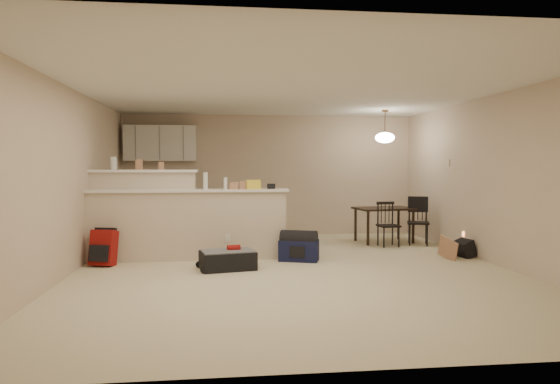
{
  "coord_description": "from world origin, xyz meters",
  "views": [
    {
      "loc": [
        -0.97,
        -6.86,
        1.45
      ],
      "look_at": [
        -0.1,
        0.7,
        1.05
      ],
      "focal_mm": 32.0,
      "sensor_mm": 36.0,
      "label": 1
    }
  ],
  "objects": [
    {
      "name": "navy_duffel",
      "position": [
        0.18,
        0.61,
        0.16
      ],
      "size": [
        0.66,
        0.49,
        0.32
      ],
      "primitive_type": "cube",
      "rotation": [
        0.0,
        0.0,
        -0.32
      ],
      "color": "#12163A",
      "rests_on": "ground"
    },
    {
      "name": "breakfast_bar",
      "position": [
        -1.76,
        0.98,
        0.61
      ],
      "size": [
        3.08,
        0.58,
        1.39
      ],
      "color": "beige",
      "rests_on": "ground"
    },
    {
      "name": "black_daypack",
      "position": [
        2.84,
        0.61,
        0.13
      ],
      "size": [
        0.28,
        0.34,
        0.27
      ],
      "primitive_type": "cube",
      "rotation": [
        0.0,
        0.0,
        1.81
      ],
      "color": "black",
      "rests_on": "ground"
    },
    {
      "name": "pendant_lamp",
      "position": [
        2.07,
        2.26,
        1.99
      ],
      "size": [
        0.36,
        0.36,
        0.62
      ],
      "color": "brown",
      "rests_on": "room"
    },
    {
      "name": "cereal_box",
      "position": [
        -2.27,
        1.12,
        1.47
      ],
      "size": [
        0.1,
        0.07,
        0.16
      ],
      "primitive_type": "cube",
      "color": "#AC7958",
      "rests_on": "breakfast_bar"
    },
    {
      "name": "jar",
      "position": [
        -2.65,
        1.12,
        1.49
      ],
      "size": [
        0.1,
        0.1,
        0.2
      ],
      "primitive_type": "cylinder",
      "color": "silver",
      "rests_on": "breakfast_bar"
    },
    {
      "name": "small_box",
      "position": [
        -1.92,
        1.12,
        1.45
      ],
      "size": [
        0.08,
        0.06,
        0.12
      ],
      "primitive_type": "cube",
      "color": "#AC7958",
      "rests_on": "breakfast_bar"
    },
    {
      "name": "extra_item_y",
      "position": [
        -0.66,
        0.9,
        1.15
      ],
      "size": [
        0.1,
        0.1,
        0.12
      ],
      "primitive_type": "cube",
      "color": "#AC7958",
      "rests_on": "breakfast_bar"
    },
    {
      "name": "upper_cabinets",
      "position": [
        -2.2,
        3.32,
        1.9
      ],
      "size": [
        1.4,
        0.34,
        0.7
      ],
      "primitive_type": "cube",
      "color": "white",
      "rests_on": "room"
    },
    {
      "name": "kitchen_counter",
      "position": [
        -2.0,
        3.19,
        0.45
      ],
      "size": [
        1.8,
        0.6,
        0.9
      ],
      "primitive_type": "cube",
      "color": "white",
      "rests_on": "ground"
    },
    {
      "name": "thermostat",
      "position": [
        2.98,
        1.55,
        1.5
      ],
      "size": [
        0.02,
        0.12,
        0.12
      ],
      "primitive_type": "cube",
      "color": "beige",
      "rests_on": "room"
    },
    {
      "name": "room",
      "position": [
        0.0,
        0.0,
        1.25
      ],
      "size": [
        7.0,
        7.02,
        2.5
      ],
      "color": "beige",
      "rests_on": "ground"
    },
    {
      "name": "red_backpack",
      "position": [
        -2.7,
        0.57,
        0.26
      ],
      "size": [
        0.39,
        0.29,
        0.51
      ],
      "primitive_type": "cube",
      "rotation": [
        0.0,
        0.0,
        -0.25
      ],
      "color": "maroon",
      "rests_on": "ground"
    },
    {
      "name": "bottle_a",
      "position": [
        -1.23,
        0.9,
        1.22
      ],
      "size": [
        0.07,
        0.07,
        0.26
      ],
      "primitive_type": "cylinder",
      "color": "silver",
      "rests_on": "breakfast_bar"
    },
    {
      "name": "pouch",
      "position": [
        -0.22,
        0.9,
        1.13
      ],
      "size": [
        0.12,
        0.1,
        0.08
      ],
      "primitive_type": "cube",
      "color": "#AC7958",
      "rests_on": "breakfast_bar"
    },
    {
      "name": "suitcase",
      "position": [
        -0.91,
        0.1,
        0.13
      ],
      "size": [
        0.83,
        0.62,
        0.25
      ],
      "primitive_type": "cube",
      "rotation": [
        0.0,
        0.0,
        0.21
      ],
      "color": "black",
      "rests_on": "ground"
    },
    {
      "name": "cardboard_sheet",
      "position": [
        2.5,
        0.46,
        0.16
      ],
      "size": [
        0.11,
        0.42,
        0.33
      ],
      "primitive_type": "cube",
      "rotation": [
        0.0,
        0.0,
        1.79
      ],
      "color": "#AC7958",
      "rests_on": "ground"
    },
    {
      "name": "bag_lump",
      "position": [
        -0.5,
        0.9,
        1.16
      ],
      "size": [
        0.22,
        0.18,
        0.14
      ],
      "primitive_type": "cube",
      "color": "#AC7958",
      "rests_on": "breakfast_bar"
    },
    {
      "name": "dining_chair_near",
      "position": [
        1.98,
        1.76,
        0.4
      ],
      "size": [
        0.38,
        0.36,
        0.8
      ],
      "primitive_type": null,
      "rotation": [
        0.0,
        0.0,
        0.09
      ],
      "color": "black",
      "rests_on": "ground"
    },
    {
      "name": "dining_chair_far",
      "position": [
        2.59,
        1.89,
        0.43
      ],
      "size": [
        0.47,
        0.46,
        0.86
      ],
      "primitive_type": null,
      "rotation": [
        0.0,
        0.0,
        -0.33
      ],
      "color": "black",
      "rests_on": "ground"
    },
    {
      "name": "dining_table",
      "position": [
        2.07,
        2.26,
        0.58
      ],
      "size": [
        1.15,
        0.85,
        0.66
      ],
      "rotation": [
        0.0,
        0.0,
        0.15
      ],
      "color": "black",
      "rests_on": "ground"
    },
    {
      "name": "bottle_b",
      "position": [
        -0.93,
        0.9,
        1.18
      ],
      "size": [
        0.06,
        0.06,
        0.18
      ],
      "primitive_type": "cylinder",
      "color": "silver",
      "rests_on": "breakfast_bar"
    },
    {
      "name": "extra_item_x",
      "position": [
        -0.8,
        0.9,
        1.14
      ],
      "size": [
        0.13,
        0.1,
        0.1
      ],
      "primitive_type": "cube",
      "color": "#AC7958",
      "rests_on": "breakfast_bar"
    }
  ]
}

